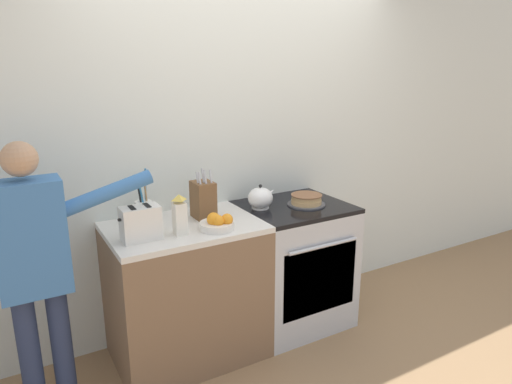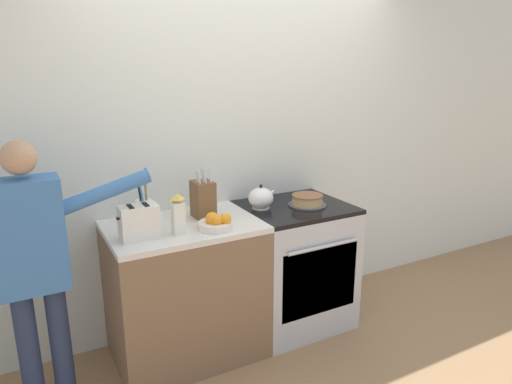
% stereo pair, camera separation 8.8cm
% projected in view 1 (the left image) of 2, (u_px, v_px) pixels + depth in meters
% --- Properties ---
extents(ground_plane, '(16.00, 16.00, 0.00)m').
position_uv_depth(ground_plane, '(291.00, 350.00, 3.10)').
color(ground_plane, '#93704C').
extents(wall_back, '(8.00, 0.04, 2.60)m').
position_uv_depth(wall_back, '(242.00, 147.00, 3.31)').
color(wall_back, silver).
rests_on(wall_back, ground_plane).
extents(counter_cabinet, '(0.94, 0.65, 0.91)m').
position_uv_depth(counter_cabinet, '(187.00, 291.00, 2.96)').
color(counter_cabinet, brown).
rests_on(counter_cabinet, ground_plane).
extents(stove_range, '(0.73, 0.69, 0.91)m').
position_uv_depth(stove_range, '(293.00, 264.00, 3.36)').
color(stove_range, '#B7BABF').
rests_on(stove_range, ground_plane).
extents(layer_cake, '(0.27, 0.27, 0.08)m').
position_uv_depth(layer_cake, '(306.00, 200.00, 3.23)').
color(layer_cake, '#4C4C51').
rests_on(layer_cake, stove_range).
extents(tea_kettle, '(0.21, 0.17, 0.17)m').
position_uv_depth(tea_kettle, '(261.00, 198.00, 3.15)').
color(tea_kettle, white).
rests_on(tea_kettle, stove_range).
extents(knife_block, '(0.12, 0.16, 0.33)m').
position_uv_depth(knife_block, '(203.00, 200.00, 2.94)').
color(knife_block, brown).
rests_on(knife_block, counter_cabinet).
extents(utensil_crock, '(0.11, 0.11, 0.34)m').
position_uv_depth(utensil_crock, '(144.00, 210.00, 2.89)').
color(utensil_crock, silver).
rests_on(utensil_crock, counter_cabinet).
extents(fruit_bowl, '(0.21, 0.21, 0.11)m').
position_uv_depth(fruit_bowl, '(218.00, 223.00, 2.74)').
color(fruit_bowl, silver).
rests_on(fruit_bowl, counter_cabinet).
extents(toaster, '(0.23, 0.13, 0.20)m').
position_uv_depth(toaster, '(141.00, 223.00, 2.57)').
color(toaster, silver).
rests_on(toaster, counter_cabinet).
extents(milk_carton, '(0.07, 0.07, 0.24)m').
position_uv_depth(milk_carton, '(180.00, 216.00, 2.64)').
color(milk_carton, white).
rests_on(milk_carton, counter_cabinet).
extents(person_baker, '(0.90, 0.20, 1.52)m').
position_uv_depth(person_baker, '(35.00, 261.00, 2.34)').
color(person_baker, '#283351').
rests_on(person_baker, ground_plane).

